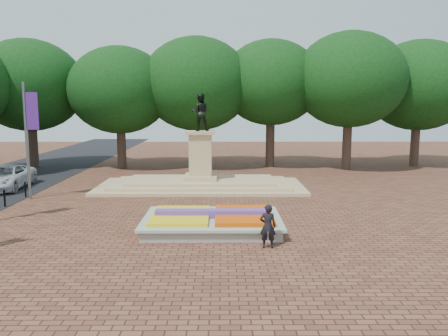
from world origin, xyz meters
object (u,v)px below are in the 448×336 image
at_px(monument, 201,175).
at_px(van, 5,177).
at_px(flower_bed, 213,221).
at_px(pedestrian, 268,226).

distance_m(monument, van, 13.26).
relative_size(monument, van, 2.46).
bearing_deg(flower_bed, monument, 95.87).
xyz_separation_m(monument, van, (-13.26, -0.30, -0.09)).
height_order(flower_bed, van, van).
xyz_separation_m(flower_bed, van, (-14.29, 9.70, 0.41)).
distance_m(van, pedestrian, 20.65).
xyz_separation_m(flower_bed, pedestrian, (2.25, -2.66, 0.52)).
distance_m(monument, pedestrian, 13.08).
relative_size(monument, pedestrian, 7.83).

